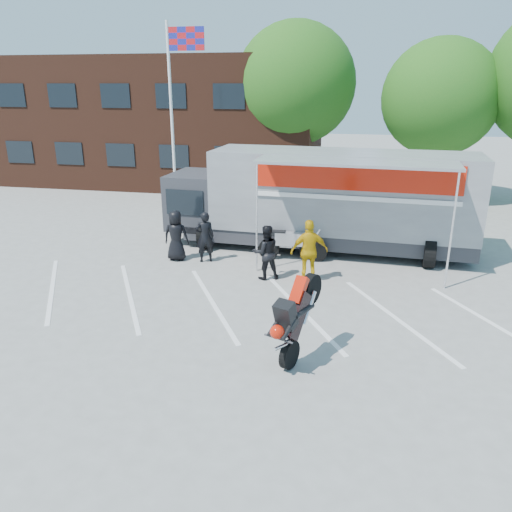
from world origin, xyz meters
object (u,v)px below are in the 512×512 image
(flagpole, at_px, (176,97))
(stunt_bike_rider, at_px, (305,354))
(spectator_leather_c, at_px, (266,252))
(spectator_hivis, at_px, (309,251))
(transporter_truck, at_px, (325,249))
(spectator_leather_a, at_px, (176,236))
(tree_left, at_px, (295,84))
(spectator_leather_b, at_px, (205,237))
(parked_motorcycle, at_px, (292,260))
(tree_mid, at_px, (440,98))

(flagpole, distance_m, stunt_bike_rider, 14.06)
(spectator_leather_c, relative_size, spectator_hivis, 0.88)
(transporter_truck, height_order, spectator_leather_a, transporter_truck)
(stunt_bike_rider, xyz_separation_m, spectator_hivis, (-0.36, 4.28, 0.94))
(flagpole, distance_m, spectator_hivis, 10.31)
(flagpole, distance_m, transporter_truck, 9.18)
(tree_left, height_order, spectator_leather_a, tree_left)
(spectator_leather_b, xyz_separation_m, spectator_hivis, (3.52, -1.08, 0.10))
(tree_left, relative_size, spectator_leather_c, 5.19)
(transporter_truck, bearing_deg, spectator_hivis, -91.55)
(transporter_truck, xyz_separation_m, spectator_leather_a, (-4.77, -2.15, 0.84))
(transporter_truck, distance_m, spectator_leather_c, 3.68)
(parked_motorcycle, bearing_deg, stunt_bike_rider, -172.54)
(flagpole, relative_size, stunt_bike_rider, 3.90)
(spectator_leather_b, relative_size, spectator_leather_c, 1.01)
(tree_left, bearing_deg, tree_mid, -8.13)
(tree_mid, height_order, transporter_truck, tree_mid)
(stunt_bike_rider, xyz_separation_m, spectator_leather_b, (-3.89, 5.36, 0.84))
(tree_mid, relative_size, transporter_truck, 0.71)
(tree_left, bearing_deg, spectator_leather_b, -96.47)
(spectator_hivis, bearing_deg, tree_left, -98.52)
(tree_left, xyz_separation_m, stunt_bike_rider, (2.54, -17.23, -5.57))
(stunt_bike_rider, bearing_deg, spectator_leather_c, 133.46)
(flagpole, height_order, spectator_leather_c, flagpole)
(transporter_truck, xyz_separation_m, spectator_leather_b, (-3.79, -2.12, 0.84))
(parked_motorcycle, bearing_deg, spectator_leather_a, 98.45)
(spectator_leather_c, bearing_deg, spectator_leather_a, -42.26)
(tree_mid, height_order, spectator_hivis, tree_mid)
(spectator_leather_a, relative_size, spectator_leather_b, 0.99)
(parked_motorcycle, bearing_deg, transporter_truck, -37.38)
(stunt_bike_rider, bearing_deg, tree_left, 120.61)
(tree_mid, xyz_separation_m, spectator_hivis, (-4.82, -11.95, -4.00))
(parked_motorcycle, xyz_separation_m, spectator_leather_b, (-2.81, -0.71, 0.84))
(spectator_leather_b, bearing_deg, spectator_leather_c, 129.26)
(spectator_leather_b, distance_m, spectator_leather_c, 2.49)
(spectator_leather_a, bearing_deg, spectator_hivis, 163.15)
(tree_left, height_order, spectator_leather_b, tree_left)
(tree_left, xyz_separation_m, transporter_truck, (2.45, -9.75, -5.57))
(transporter_truck, distance_m, spectator_leather_a, 5.30)
(tree_left, bearing_deg, spectator_leather_a, -101.06)
(parked_motorcycle, bearing_deg, spectator_leather_b, 101.53)
(flagpole, xyz_separation_m, spectator_leather_a, (1.92, -5.90, -4.21))
(transporter_truck, relative_size, spectator_leather_c, 6.51)
(tree_left, relative_size, spectator_leather_b, 5.12)
(tree_left, bearing_deg, stunt_bike_rider, -81.61)
(transporter_truck, height_order, spectator_leather_b, transporter_truck)
(parked_motorcycle, relative_size, spectator_leather_a, 1.40)
(tree_mid, xyz_separation_m, spectator_leather_c, (-6.11, -11.98, -4.11))
(tree_mid, xyz_separation_m, stunt_bike_rider, (-4.46, -16.23, -4.94))
(parked_motorcycle, height_order, spectator_leather_a, spectator_leather_a)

